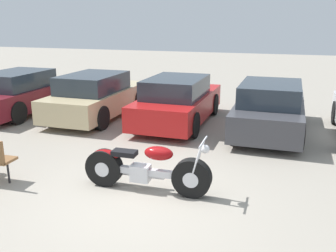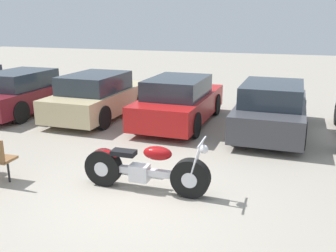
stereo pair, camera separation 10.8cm
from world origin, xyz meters
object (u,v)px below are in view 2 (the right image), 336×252
parked_car_red (180,101)px  parked_car_champagne (99,96)px  motorcycle (144,169)px  parked_car_dark_grey (271,109)px  parked_car_maroon (25,92)px

parked_car_red → parked_car_champagne: bearing=-178.0°
motorcycle → parked_car_red: (-0.76, 4.56, 0.25)m
parked_car_red → parked_car_dark_grey: bearing=-2.0°
parked_car_champagne → parked_car_dark_grey: same height
parked_car_maroon → parked_car_red: size_ratio=1.00×
parked_car_red → parked_car_maroon: bearing=-176.3°
parked_car_red → parked_car_dark_grey: size_ratio=1.00×
parked_car_red → parked_car_dark_grey: (2.62, -0.09, 0.00)m
parked_car_red → motorcycle: bearing=-80.5°
parked_car_champagne → parked_car_red: same height
motorcycle → parked_car_champagne: bearing=127.2°
parked_car_champagne → parked_car_maroon: bearing=-174.7°
parked_car_maroon → parked_car_champagne: bearing=5.3°
parked_car_maroon → parked_car_red: 5.26m
motorcycle → parked_car_dark_grey: size_ratio=0.56×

